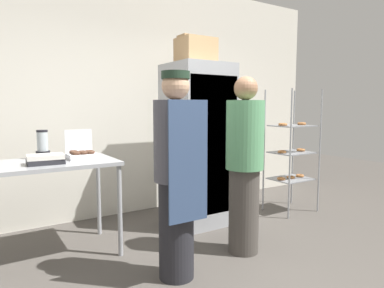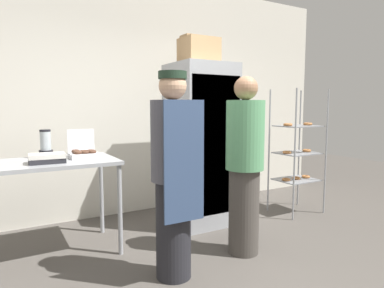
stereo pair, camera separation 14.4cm
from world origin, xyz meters
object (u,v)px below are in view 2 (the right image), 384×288
at_px(baking_rack, 297,153).
at_px(blender_pitcher, 46,145).
at_px(donut_box, 83,153).
at_px(binder_stack, 47,158).
at_px(refrigerator, 201,145).
at_px(person_baker, 173,173).
at_px(person_customer, 245,165).
at_px(cardboard_storage_box, 199,50).

xyz_separation_m(baking_rack, blender_pitcher, (-3.05, 0.41, 0.23)).
height_order(donut_box, blender_pitcher, blender_pitcher).
relative_size(baking_rack, blender_pitcher, 5.81).
xyz_separation_m(blender_pitcher, binder_stack, (-0.03, -0.33, -0.08)).
height_order(baking_rack, blender_pitcher, baking_rack).
xyz_separation_m(refrigerator, donut_box, (-1.39, -0.04, 0.00)).
bearing_deg(person_baker, person_customer, 6.76).
distance_m(refrigerator, binder_stack, 1.76).
distance_m(blender_pitcher, person_customer, 1.96).
height_order(donut_box, person_baker, person_baker).
height_order(cardboard_storage_box, person_baker, cardboard_storage_box).
bearing_deg(cardboard_storage_box, binder_stack, -173.01).
bearing_deg(baking_rack, person_customer, -154.44).
distance_m(refrigerator, cardboard_storage_box, 1.11).
xyz_separation_m(baking_rack, person_baker, (-2.24, -0.78, 0.08)).
distance_m(refrigerator, baking_rack, 1.37).
bearing_deg(donut_box, person_customer, -35.71).
bearing_deg(refrigerator, person_customer, -95.76).
bearing_deg(blender_pitcher, cardboard_storage_box, -3.93).
relative_size(donut_box, blender_pitcher, 0.99).
xyz_separation_m(binder_stack, cardboard_storage_box, (1.73, 0.21, 1.12)).
bearing_deg(person_customer, baking_rack, 25.56).
xyz_separation_m(binder_stack, person_customer, (1.65, -0.77, -0.09)).
height_order(binder_stack, person_baker, person_baker).
distance_m(blender_pitcher, person_baker, 1.45).
bearing_deg(person_customer, person_baker, -173.24).
bearing_deg(baking_rack, binder_stack, 178.41).
bearing_deg(refrigerator, person_baker, -130.34).
bearing_deg(person_baker, blender_pitcher, 124.30).
bearing_deg(person_customer, cardboard_storage_box, 85.59).
height_order(baking_rack, cardboard_storage_box, cardboard_storage_box).
height_order(refrigerator, binder_stack, refrigerator).
bearing_deg(person_customer, binder_stack, 155.02).
height_order(donut_box, cardboard_storage_box, cardboard_storage_box).
distance_m(donut_box, binder_stack, 0.39).
bearing_deg(blender_pitcher, person_baker, -55.70).
height_order(cardboard_storage_box, person_customer, cardboard_storage_box).
relative_size(refrigerator, person_customer, 1.13).
relative_size(blender_pitcher, person_customer, 0.17).
xyz_separation_m(donut_box, cardboard_storage_box, (1.37, 0.05, 1.11)).
bearing_deg(refrigerator, baking_rack, -12.08).
bearing_deg(binder_stack, refrigerator, 6.52).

